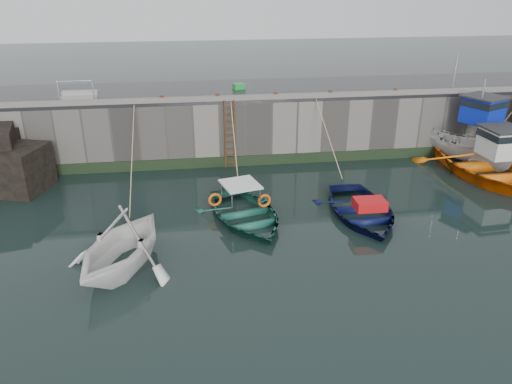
{
  "coord_description": "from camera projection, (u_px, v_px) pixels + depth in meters",
  "views": [
    {
      "loc": [
        -3.87,
        -12.34,
        8.43
      ],
      "look_at": [
        -1.59,
        4.04,
        1.2
      ],
      "focal_mm": 35.0,
      "sensor_mm": 36.0,
      "label": 1
    }
  ],
  "objects": [
    {
      "name": "ground",
      "position": [
        326.0,
        278.0,
        15.06
      ],
      "size": [
        120.0,
        120.0,
        0.0
      ],
      "primitive_type": "plane",
      "color": "black",
      "rests_on": "ground"
    },
    {
      "name": "quay_back",
      "position": [
        264.0,
        120.0,
        25.81
      ],
      "size": [
        30.0,
        5.0,
        3.0
      ],
      "primitive_type": "cube",
      "color": "slate",
      "rests_on": "ground"
    },
    {
      "name": "road_back",
      "position": [
        264.0,
        90.0,
        25.17
      ],
      "size": [
        30.0,
        5.0,
        0.16
      ],
      "primitive_type": "cube",
      "color": "black",
      "rests_on": "quay_back"
    },
    {
      "name": "kerb_back",
      "position": [
        272.0,
        97.0,
        22.97
      ],
      "size": [
        30.0,
        0.3,
        0.2
      ],
      "primitive_type": "cube",
      "color": "slate",
      "rests_on": "road_back"
    },
    {
      "name": "algae_back",
      "position": [
        272.0,
        159.0,
        24.0
      ],
      "size": [
        30.0,
        0.08,
        0.5
      ],
      "primitive_type": "cube",
      "color": "black",
      "rests_on": "ground"
    },
    {
      "name": "ladder",
      "position": [
        230.0,
        135.0,
        23.17
      ],
      "size": [
        0.51,
        0.08,
        3.2
      ],
      "color": "#3F1E0F",
      "rests_on": "ground"
    },
    {
      "name": "boat_near_white",
      "position": [
        124.0,
        267.0,
        15.63
      ],
      "size": [
        5.18,
        5.48,
        2.28
      ],
      "primitive_type": "imported",
      "rotation": [
        0.0,
        0.0,
        -0.42
      ],
      "color": "white",
      "rests_on": "ground"
    },
    {
      "name": "boat_near_white_rope",
      "position": [
        137.0,
        196.0,
        20.63
      ],
      "size": [
        0.04,
        6.55,
        3.1
      ],
      "primitive_type": null,
      "color": "tan",
      "rests_on": "ground"
    },
    {
      "name": "boat_near_blue",
      "position": [
        245.0,
        220.0,
        18.67
      ],
      "size": [
        4.38,
        5.34,
        0.97
      ],
      "primitive_type": "imported",
      "rotation": [
        0.0,
        0.0,
        0.25
      ],
      "color": "#175143",
      "rests_on": "ground"
    },
    {
      "name": "boat_near_blue_rope",
      "position": [
        235.0,
        179.0,
        22.41
      ],
      "size": [
        0.04,
        4.17,
        3.1
      ],
      "primitive_type": null,
      "color": "tan",
      "rests_on": "ground"
    },
    {
      "name": "boat_near_navy",
      "position": [
        361.0,
        216.0,
        18.99
      ],
      "size": [
        3.42,
        4.75,
        0.97
      ],
      "primitive_type": "imported",
      "rotation": [
        0.0,
        0.0,
        -0.01
      ],
      "color": "#090F3B",
      "rests_on": "ground"
    },
    {
      "name": "boat_near_navy_rope",
      "position": [
        330.0,
        175.0,
        22.85
      ],
      "size": [
        0.04,
        4.37,
        3.1
      ],
      "primitive_type": null,
      "color": "tan",
      "rests_on": "ground"
    },
    {
      "name": "boat_far_white",
      "position": [
        467.0,
        140.0,
        24.28
      ],
      "size": [
        4.66,
        6.52,
        5.36
      ],
      "rotation": [
        0.0,
        0.0,
        0.43
      ],
      "color": "silver",
      "rests_on": "ground"
    },
    {
      "name": "boat_far_orange",
      "position": [
        487.0,
        165.0,
        22.66
      ],
      "size": [
        5.5,
        7.4,
        4.47
      ],
      "rotation": [
        0.0,
        0.0,
        0.06
      ],
      "color": "orange",
      "rests_on": "ground"
    },
    {
      "name": "fish_crate",
      "position": [
        239.0,
        86.0,
        24.91
      ],
      "size": [
        0.63,
        0.55,
        0.27
      ],
      "primitive_type": "cube",
      "rotation": [
        0.0,
        0.0,
        0.27
      ],
      "color": "#1A9432",
      "rests_on": "road_back"
    },
    {
      "name": "railing",
      "position": [
        79.0,
        95.0,
        22.82
      ],
      "size": [
        1.6,
        1.05,
        1.0
      ],
      "color": "#A5A8AD",
      "rests_on": "road_back"
    },
    {
      "name": "bollard_a",
      "position": [
        162.0,
        99.0,
        22.41
      ],
      "size": [
        0.18,
        0.18,
        0.28
      ],
      "primitive_type": "cylinder",
      "color": "#3F1E0F",
      "rests_on": "road_back"
    },
    {
      "name": "bollard_b",
      "position": [
        217.0,
        97.0,
        22.73
      ],
      "size": [
        0.18,
        0.18,
        0.28
      ],
      "primitive_type": "cylinder",
      "color": "#3F1E0F",
      "rests_on": "road_back"
    },
    {
      "name": "bollard_c",
      "position": [
        276.0,
        95.0,
        23.07
      ],
      "size": [
        0.18,
        0.18,
        0.28
      ],
      "primitive_type": "cylinder",
      "color": "#3F1E0F",
      "rests_on": "road_back"
    },
    {
      "name": "bollard_d",
      "position": [
        330.0,
        93.0,
        23.4
      ],
      "size": [
        0.18,
        0.18,
        0.28
      ],
      "primitive_type": "cylinder",
      "color": "#3F1E0F",
      "rests_on": "road_back"
    },
    {
      "name": "bollard_e",
      "position": [
        395.0,
        91.0,
        23.8
      ],
      "size": [
        0.18,
        0.18,
        0.28
      ],
      "primitive_type": "cylinder",
      "color": "#3F1E0F",
      "rests_on": "road_back"
    }
  ]
}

